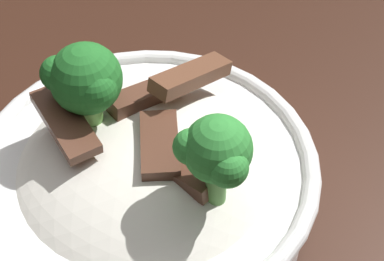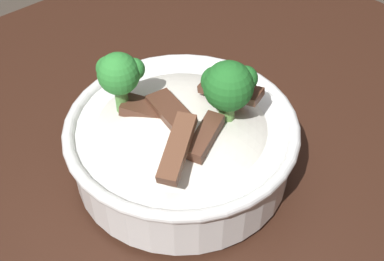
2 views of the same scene
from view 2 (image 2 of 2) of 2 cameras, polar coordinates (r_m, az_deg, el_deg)
name	(u,v)px [view 2 (image 2 of 2)]	position (r m, az deg, el deg)	size (l,w,h in m)	color
rice_bowl	(182,138)	(0.49, -1.16, -0.86)	(0.23, 0.23, 0.14)	white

